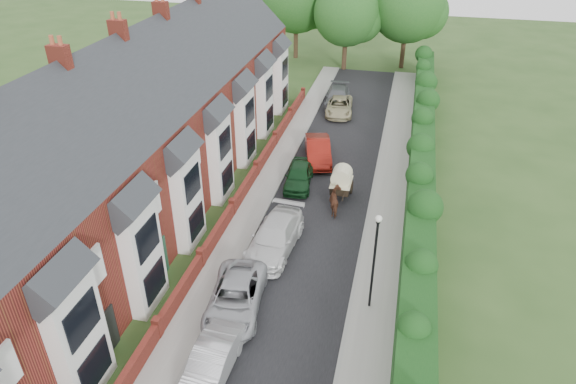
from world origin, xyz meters
name	(u,v)px	position (x,y,z in m)	size (l,w,h in m)	color
ground	(277,360)	(0.00, 0.00, 0.00)	(140.00, 140.00, 0.00)	#2D4C1E
road	(315,216)	(-0.50, 11.00, 0.01)	(6.00, 58.00, 0.02)	black
pavement_hedge_side	(385,225)	(3.60, 11.00, 0.06)	(2.20, 58.00, 0.12)	gray
pavement_house_side	(254,207)	(-4.35, 11.00, 0.06)	(1.70, 58.00, 0.12)	gray
kerb_hedge_side	(367,222)	(2.55, 11.00, 0.07)	(0.18, 58.00, 0.13)	gray
kerb_house_side	(266,209)	(-3.55, 11.00, 0.07)	(0.18, 58.00, 0.13)	gray
hedge	(420,206)	(5.40, 11.00, 1.60)	(2.10, 58.00, 2.85)	#123A13
terrace_row	(138,138)	(-10.87, 9.98, 4.47)	(9.05, 40.50, 11.50)	maroon
garden_wall_row	(233,208)	(-5.35, 10.00, 0.46)	(0.35, 40.35, 1.10)	maroon
lamppost	(375,251)	(3.40, 4.00, 3.30)	(0.32, 0.32, 5.16)	black
tree_far_left	(350,14)	(-2.65, 40.08, 5.71)	(7.14, 6.80, 9.29)	#332316
tree_far_right	(412,7)	(3.39, 42.08, 6.31)	(7.98, 7.60, 10.31)	#332316
car_silver_a	(211,362)	(-2.35, -1.34, 0.70)	(1.47, 4.23, 1.39)	#AEAEB3
car_silver_b	(235,297)	(-2.62, 2.45, 0.71)	(2.35, 5.11, 1.42)	#B0B2B8
car_white	(275,237)	(-2.05, 7.34, 0.79)	(2.21, 5.45, 1.58)	silver
car_green	(299,175)	(-2.30, 14.45, 0.72)	(1.70, 4.22, 1.44)	#0F3316
car_red	(318,151)	(-1.73, 18.20, 0.79)	(1.67, 4.78, 1.57)	maroon
car_beige	(339,106)	(-1.60, 27.40, 0.67)	(2.21, 4.79, 1.33)	tan
car_grey	(338,97)	(-2.04, 29.40, 0.74)	(2.06, 5.07, 1.47)	slate
horse	(336,202)	(0.61, 11.74, 0.76)	(0.81, 1.79, 1.51)	#55301F
horse_cart	(342,180)	(0.61, 13.67, 1.21)	(1.32, 2.92, 2.11)	black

